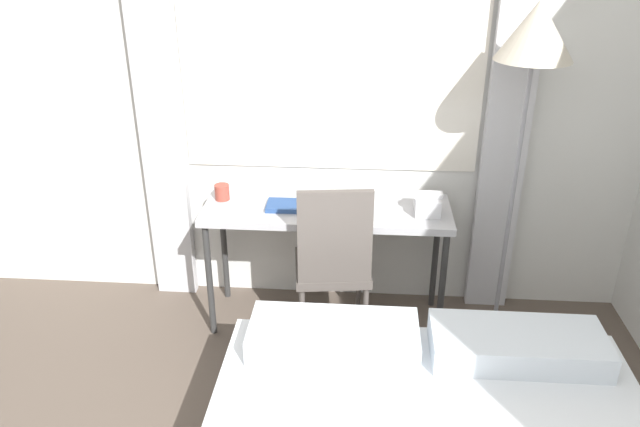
{
  "coord_description": "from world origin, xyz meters",
  "views": [
    {
      "loc": [
        0.33,
        -0.69,
        2.16
      ],
      "look_at": [
        0.13,
        1.99,
        0.88
      ],
      "focal_mm": 35.0,
      "sensor_mm": 36.0,
      "label": 1
    }
  ],
  "objects_px": {
    "book": "(294,206)",
    "desk": "(327,218)",
    "mug": "(222,192)",
    "telephone": "(427,204)",
    "desk_chair": "(333,259)",
    "standing_lamp": "(533,53)"
  },
  "relations": [
    {
      "from": "book",
      "to": "desk",
      "type": "bearing_deg",
      "value": 7.77
    },
    {
      "from": "desk",
      "to": "mug",
      "type": "distance_m",
      "value": 0.6
    },
    {
      "from": "telephone",
      "to": "book",
      "type": "bearing_deg",
      "value": 179.3
    },
    {
      "from": "telephone",
      "to": "mug",
      "type": "bearing_deg",
      "value": 175.42
    },
    {
      "from": "book",
      "to": "mug",
      "type": "distance_m",
      "value": 0.42
    },
    {
      "from": "desk",
      "to": "telephone",
      "type": "height_order",
      "value": "telephone"
    },
    {
      "from": "desk_chair",
      "to": "book",
      "type": "distance_m",
      "value": 0.36
    },
    {
      "from": "standing_lamp",
      "to": "mug",
      "type": "xyz_separation_m",
      "value": [
        -1.57,
        0.1,
        -0.81
      ]
    },
    {
      "from": "book",
      "to": "standing_lamp",
      "type": "bearing_deg",
      "value": -0.7
    },
    {
      "from": "desk",
      "to": "desk_chair",
      "type": "height_order",
      "value": "desk_chair"
    },
    {
      "from": "desk",
      "to": "standing_lamp",
      "type": "bearing_deg",
      "value": -2.24
    },
    {
      "from": "desk",
      "to": "telephone",
      "type": "distance_m",
      "value": 0.55
    },
    {
      "from": "telephone",
      "to": "desk_chair",
      "type": "bearing_deg",
      "value": -160.83
    },
    {
      "from": "desk_chair",
      "to": "mug",
      "type": "relative_size",
      "value": 11.02
    },
    {
      "from": "desk_chair",
      "to": "telephone",
      "type": "xyz_separation_m",
      "value": [
        0.49,
        0.17,
        0.26
      ]
    },
    {
      "from": "desk",
      "to": "desk_chair",
      "type": "xyz_separation_m",
      "value": [
        0.05,
        -0.2,
        -0.14
      ]
    },
    {
      "from": "desk_chair",
      "to": "mug",
      "type": "distance_m",
      "value": 0.73
    },
    {
      "from": "desk",
      "to": "standing_lamp",
      "type": "xyz_separation_m",
      "value": [
        0.98,
        -0.04,
        0.92
      ]
    },
    {
      "from": "telephone",
      "to": "book",
      "type": "distance_m",
      "value": 0.72
    },
    {
      "from": "standing_lamp",
      "to": "telephone",
      "type": "height_order",
      "value": "standing_lamp"
    },
    {
      "from": "desk",
      "to": "book",
      "type": "height_order",
      "value": "book"
    },
    {
      "from": "desk_chair",
      "to": "telephone",
      "type": "relative_size",
      "value": 5.77
    }
  ]
}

